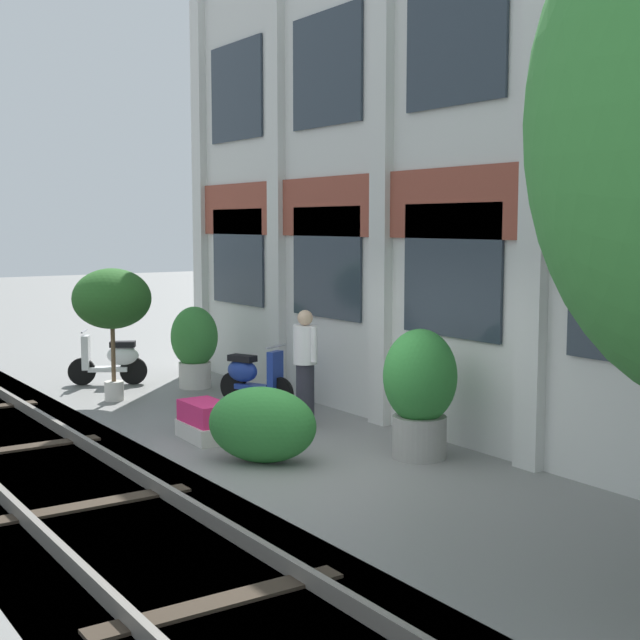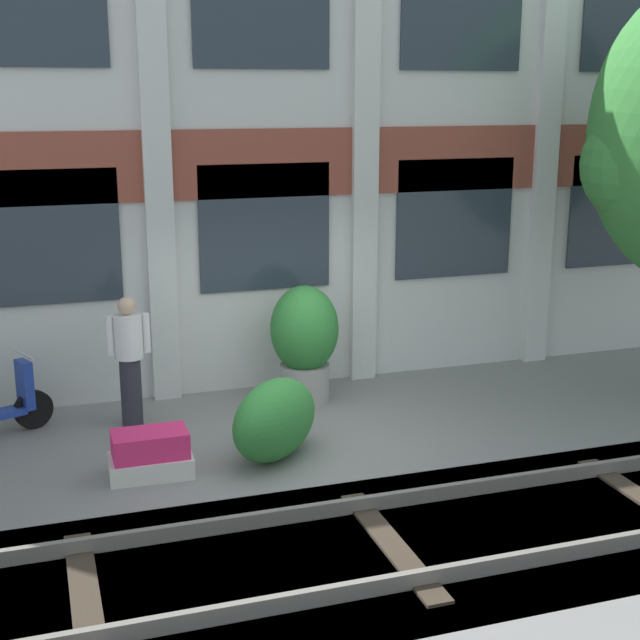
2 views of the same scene
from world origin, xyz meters
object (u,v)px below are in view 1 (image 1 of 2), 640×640
potted_plant_stone_basin (194,343)px  scooter_second_parked (253,377)px  resident_by_doorway (305,363)px  scooter_near_curb (111,360)px  potted_plant_square_trough (206,422)px  topiary_hedge (262,425)px  potted_plant_fluted_column (420,388)px  potted_plant_terracotta_small (112,301)px

potted_plant_stone_basin → scooter_second_parked: 1.86m
resident_by_doorway → scooter_near_curb: bearing=-76.6°
potted_plant_square_trough → scooter_near_curb: scooter_near_curb is taller
resident_by_doorway → topiary_hedge: bearing=42.1°
scooter_near_curb → resident_by_doorway: bearing=132.7°
potted_plant_square_trough → potted_plant_fluted_column: bearing=37.6°
potted_plant_stone_basin → scooter_second_parked: (1.83, 0.12, -0.34)m
potted_plant_terracotta_small → potted_plant_square_trough: (3.17, 0.05, -1.38)m
potted_plant_fluted_column → potted_plant_stone_basin: bearing=-177.9°
resident_by_doorway → potted_plant_square_trough: bearing=-0.1°
potted_plant_fluted_column → potted_plant_terracotta_small: bearing=-161.7°
scooter_near_curb → resident_by_doorway: (4.55, 1.14, 0.44)m
potted_plant_stone_basin → potted_plant_terracotta_small: size_ratio=0.66×
potted_plant_square_trough → topiary_hedge: bearing=2.0°
resident_by_doorway → potted_plant_terracotta_small: bearing=-63.3°
resident_by_doorway → topiary_hedge: 2.12m
potted_plant_fluted_column → topiary_hedge: 1.96m
scooter_near_curb → potted_plant_stone_basin: bearing=164.0°
potted_plant_stone_basin → scooter_second_parked: size_ratio=1.09×
potted_plant_square_trough → scooter_second_parked: bearing=135.0°
topiary_hedge → potted_plant_stone_basin: bearing=163.0°
potted_plant_terracotta_small → resident_by_doorway: (3.15, 1.63, -0.74)m
scooter_second_parked → topiary_hedge: (3.05, -1.60, 0.02)m
potted_plant_terracotta_small → topiary_hedge: (4.57, 0.10, -1.16)m
potted_plant_square_trough → scooter_second_parked: 2.34m
scooter_near_curb → scooter_second_parked: size_ratio=0.96×
potted_plant_terracotta_small → topiary_hedge: 4.71m
potted_plant_fluted_column → potted_plant_square_trough: (-2.28, -1.75, -0.62)m
scooter_second_parked → topiary_hedge: bearing=-50.8°
potted_plant_stone_basin → resident_by_doorway: (3.47, 0.04, 0.10)m
potted_plant_terracotta_small → resident_by_doorway: 3.63m
potted_plant_square_trough → scooter_second_parked: size_ratio=0.70×
potted_plant_fluted_column → scooter_second_parked: size_ratio=1.21×
potted_plant_square_trough → resident_by_doorway: size_ratio=0.56×
potted_plant_terracotta_small → topiary_hedge: size_ratio=1.61×
scooter_near_curb → potted_plant_terracotta_small: bearing=99.3°
potted_plant_terracotta_small → scooter_second_parked: 2.57m
potted_plant_stone_basin → resident_by_doorway: size_ratio=0.87×
potted_plant_square_trough → topiary_hedge: topiary_hedge is taller
potted_plant_terracotta_small → resident_by_doorway: potted_plant_terracotta_small is taller
scooter_near_curb → scooter_second_parked: 3.16m
potted_plant_stone_basin → scooter_near_curb: potted_plant_stone_basin is taller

